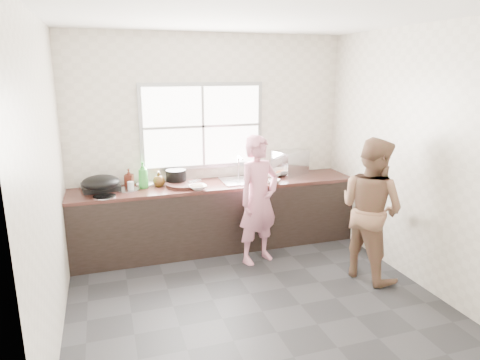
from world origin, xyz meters
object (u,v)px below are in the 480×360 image
object	(u,v)px
cutting_board	(184,185)
burner	(100,186)
black_pot	(176,177)
bowl_held	(274,181)
wok	(101,182)
bowl_crabs	(272,175)
pot_lid_right	(128,190)
glass_jar	(131,186)
bowl_mince	(198,187)
woman	(258,204)
bottle_brown_short	(159,179)
plate_food	(146,184)
bottle_green	(143,175)
bottle_brown_tall	(129,178)
person_side	(371,209)
dish_rack	(290,162)
pot_lid_left	(105,197)

from	to	relation	value
cutting_board	burner	bearing A→B (deg)	168.58
black_pot	burner	size ratio (longest dim) A/B	0.60
bowl_held	wok	world-z (taller)	wok
bowl_crabs	pot_lid_right	xyz separation A→B (m)	(-1.88, -0.07, -0.03)
cutting_board	glass_jar	distance (m)	0.63
bowl_mince	wok	size ratio (longest dim) A/B	0.49
woman	bottle_brown_short	xyz separation A→B (m)	(-1.07, 0.63, 0.23)
burner	pot_lid_right	distance (m)	0.34
wok	cutting_board	bearing A→B (deg)	3.20
plate_food	glass_jar	bearing A→B (deg)	-131.84
black_pot	wok	xyz separation A→B (m)	(-0.90, -0.19, 0.05)
woman	bottle_green	bearing A→B (deg)	134.50
bowl_mince	bowl_held	size ratio (longest dim) A/B	1.13
bowl_held	bottle_brown_tall	distance (m)	1.81
person_side	dish_rack	distance (m)	1.51
bowl_held	pot_lid_left	size ratio (longest dim) A/B	0.75
bowl_mince	glass_jar	distance (m)	0.79
cutting_board	bowl_mince	bearing A→B (deg)	-53.73
burner	dish_rack	xyz separation A→B (m)	(2.49, -0.01, 0.13)
black_pot	bottle_brown_tall	world-z (taller)	bottle_brown_tall
woman	person_side	xyz separation A→B (m)	(1.03, -0.74, 0.07)
cutting_board	bottle_brown_short	size ratio (longest dim) A/B	2.50
bowl_crabs	bowl_mince	bearing A→B (deg)	-164.81
bottle_brown_short	wok	bearing A→B (deg)	-166.93
bowl_held	person_side	bearing A→B (deg)	-57.57
plate_food	pot_lid_right	xyz separation A→B (m)	(-0.23, -0.19, -0.00)
plate_food	glass_jar	distance (m)	0.30
bowl_mince	bowl_held	distance (m)	0.99
glass_jar	wok	world-z (taller)	wok
bowl_crabs	wok	xyz separation A→B (m)	(-2.17, -0.16, 0.11)
bowl_crabs	pot_lid_right	size ratio (longest dim) A/B	0.77
bowl_held	glass_jar	world-z (taller)	glass_jar
cutting_board	pot_lid_left	world-z (taller)	cutting_board
plate_food	bowl_crabs	bearing A→B (deg)	-4.36
bottle_green	bottle_brown_short	world-z (taller)	bottle_green
person_side	bowl_crabs	xyz separation A→B (m)	(-0.60, 1.37, 0.11)
bowl_crabs	dish_rack	distance (m)	0.34
bowl_mince	bowl_crabs	world-z (taller)	bowl_crabs
bowl_mince	wok	world-z (taller)	wok
pot_lid_right	wok	bearing A→B (deg)	-162.50
person_side	bottle_brown_tall	xyz separation A→B (m)	(-2.45, 1.50, 0.17)
woman	bowl_mince	world-z (taller)	woman
bowl_crabs	bottle_brown_tall	distance (m)	1.85
cutting_board	bottle_green	world-z (taller)	bottle_green
bottle_brown_tall	burner	xyz separation A→B (m)	(-0.34, -0.03, -0.07)
bottle_brown_short	pot_lid_left	distance (m)	0.71
person_side	plate_food	size ratio (longest dim) A/B	6.67
person_side	bottle_brown_short	size ratio (longest dim) A/B	9.14
black_pot	wok	distance (m)	0.92
burner	dish_rack	world-z (taller)	dish_rack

